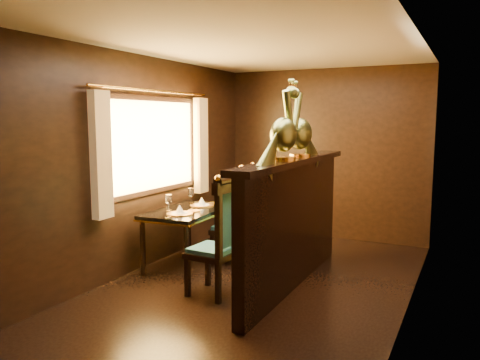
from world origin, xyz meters
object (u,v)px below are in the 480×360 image
Objects in this scene: dining_table at (187,215)px; peacock_left at (284,119)px; chair_left at (222,233)px; chair_right at (241,213)px; peacock_right at (300,120)px.

dining_table is 1.83m from peacock_left.
chair_left is 1.03m from chair_right.
peacock_left is at bearing -19.18° from dining_table.
chair_right is at bearing 138.81° from peacock_left.
dining_table is 1.53× the size of peacock_right.
dining_table is 1.10m from chair_left.
chair_right is at bearing 24.98° from dining_table.
peacock_left is 0.48m from peacock_right.
peacock_left is (1.38, -0.40, 1.14)m from dining_table.
peacock_right reaches higher than chair_right.
chair_left and chair_right have the same top height.
dining_table is 1.78m from peacock_right.
peacock_right is at bearing 59.45° from chair_left.
peacock_left is 1.02× the size of peacock_right.
dining_table is 0.65m from chair_right.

